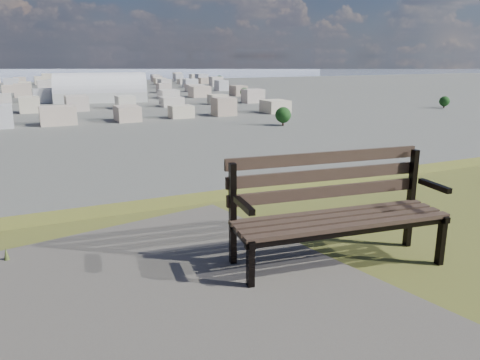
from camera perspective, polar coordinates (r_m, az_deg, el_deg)
name	(u,v)px	position (r m, az deg, el deg)	size (l,w,h in m)	color
park_bench	(335,205)	(4.04, 11.55, -2.97)	(1.88, 0.79, 0.95)	#3B2922
gravel_patch	(201,336)	(3.14, -4.80, -18.37)	(2.96, 4.23, 0.08)	#5A564E
arena	(101,93)	(299.61, -16.54, 10.16)	(56.47, 31.79, 22.49)	silver
city_blocks	(25,88)	(396.31, -24.73, 10.17)	(395.00, 361.00, 7.00)	beige
bay_water	(20,72)	(901.57, -25.21, 11.80)	(2400.00, 700.00, 0.12)	#8E9BB5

